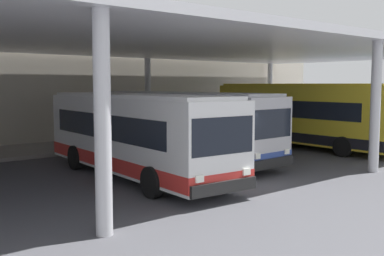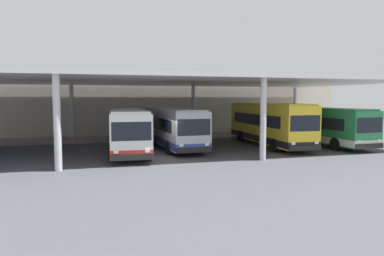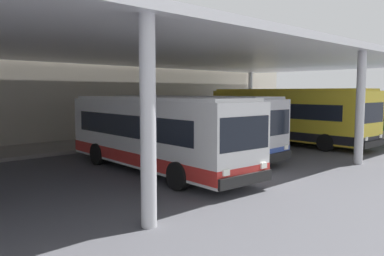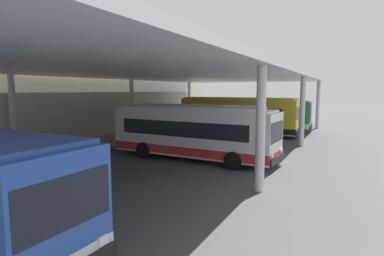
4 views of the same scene
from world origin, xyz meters
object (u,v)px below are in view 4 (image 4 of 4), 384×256
Objects in this scene: banner_sign at (192,110)px; bus_departing at (259,115)px; bus_second_bay at (192,133)px; bus_middle_bay at (194,125)px; bus_far_bay at (238,116)px; trash_bin at (187,120)px; bench_waiting at (174,122)px.

bus_departing is at bearing -88.25° from banner_sign.
bus_middle_bay is (3.76, 1.79, 0.00)m from bus_second_bay.
banner_sign is at bearing 27.14° from bus_middle_bay.
bus_far_bay is 4.62m from bus_departing.
bus_middle_bay is 0.93× the size of bus_far_bay.
trash_bin is at bearing 86.48° from bus_departing.
bus_departing is at bearing 0.51° from bus_second_bay.
trash_bin is 1.91m from banner_sign.
bench_waiting is (9.65, 7.19, -0.99)m from bus_middle_bay.
bus_middle_bay is at bearing 172.53° from bus_departing.
bus_departing is 9.36m from bench_waiting.
bus_far_bay reaches higher than bus_departing.
bus_middle_bay is at bearing 174.33° from bus_far_bay.
bus_far_bay is at bearing -5.67° from bus_middle_bay.
bus_second_bay is at bearing -153.25° from banner_sign.
bus_departing is 5.90× the size of bench_waiting.
banner_sign is at bearing 58.89° from bus_far_bay.
bus_second_bay and bus_departing have the same top height.
bus_second_bay is 16.32m from bus_departing.
bench_waiting is at bearing 36.69° from bus_middle_bay.
banner_sign is at bearing -125.28° from trash_bin.
trash_bin reaches higher than bench_waiting.
bench_waiting is 0.56× the size of banner_sign.
bus_departing reaches higher than bench_waiting.
banner_sign reaches higher than bus_departing.
bus_middle_bay is 15.12m from trash_bin.
bus_second_bay is at bearing -175.17° from bus_far_bay.
bus_middle_bay is at bearing 25.49° from bus_second_bay.
banner_sign reaches higher than bench_waiting.
bus_departing is 3.32× the size of banner_sign.
bus_far_bay is at bearing -101.49° from bench_waiting.
bus_second_bay is 1.00× the size of bus_middle_bay.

